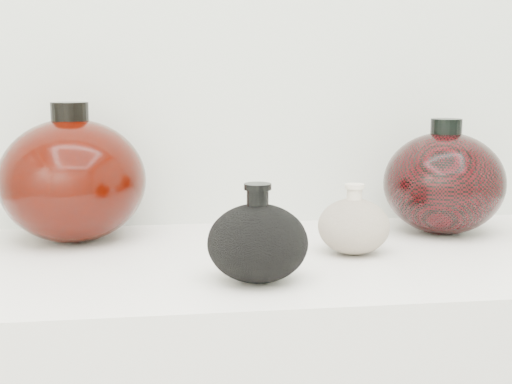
{
  "coord_description": "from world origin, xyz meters",
  "views": [
    {
      "loc": [
        -0.16,
        -0.08,
        1.17
      ],
      "look_at": [
        -0.02,
        0.92,
        1.0
      ],
      "focal_mm": 50.0,
      "sensor_mm": 36.0,
      "label": 1
    }
  ],
  "objects": [
    {
      "name": "right_round_pot",
      "position": [
        0.32,
        1.06,
        0.99
      ],
      "size": [
        0.26,
        0.26,
        0.2
      ],
      "color": "black",
      "rests_on": "display_counter"
    },
    {
      "name": "left_round_pot",
      "position": [
        -0.3,
        1.09,
        1.0
      ],
      "size": [
        0.28,
        0.28,
        0.23
      ],
      "color": "black",
      "rests_on": "display_counter"
    },
    {
      "name": "black_gourd_vase",
      "position": [
        -0.03,
        0.82,
        0.95
      ],
      "size": [
        0.14,
        0.14,
        0.13
      ],
      "color": "black",
      "rests_on": "display_counter"
    },
    {
      "name": "cream_gourd_vase",
      "position": [
        0.13,
        0.95,
        0.94
      ],
      "size": [
        0.14,
        0.14,
        0.11
      ],
      "color": "beige",
      "rests_on": "display_counter"
    }
  ]
}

